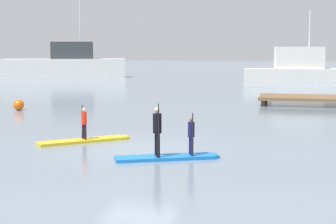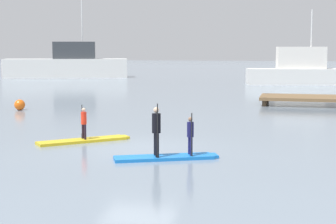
# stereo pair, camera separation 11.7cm
# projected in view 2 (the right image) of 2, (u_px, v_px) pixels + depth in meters

# --- Properties ---
(ground_plane) EXTENTS (240.00, 240.00, 0.00)m
(ground_plane) POSITION_uv_depth(u_px,v_px,m) (138.00, 147.00, 18.57)
(ground_plane) COLOR gray
(paddleboard_near) EXTENTS (2.94, 2.72, 0.10)m
(paddleboard_near) POSITION_uv_depth(u_px,v_px,m) (84.00, 140.00, 19.67)
(paddleboard_near) COLOR gold
(paddleboard_near) RESTS_ON ground
(paddler_child_solo) EXTENTS (0.31, 0.33, 1.23)m
(paddler_child_solo) POSITION_uv_depth(u_px,v_px,m) (84.00, 121.00, 19.61)
(paddler_child_solo) COLOR black
(paddler_child_solo) RESTS_ON paddleboard_near
(paddleboard_far) EXTENTS (3.18, 1.88, 0.10)m
(paddleboard_far) POSITION_uv_depth(u_px,v_px,m) (166.00, 157.00, 16.64)
(paddleboard_far) COLOR blue
(paddleboard_far) RESTS_ON ground
(paddler_adult) EXTENTS (0.35, 0.45, 1.64)m
(paddler_adult) POSITION_uv_depth(u_px,v_px,m) (156.00, 128.00, 16.47)
(paddler_adult) COLOR black
(paddler_adult) RESTS_ON paddleboard_far
(paddler_child_front) EXTENTS (0.27, 0.38, 1.33)m
(paddler_child_front) POSITION_uv_depth(u_px,v_px,m) (190.00, 134.00, 16.68)
(paddler_child_front) COLOR #19194C
(paddler_child_front) RESTS_ON paddleboard_far
(fishing_boat_white_large) EXTENTS (13.92, 7.25, 12.70)m
(fishing_boat_white_large) POSITION_uv_depth(u_px,v_px,m) (68.00, 65.00, 61.22)
(fishing_boat_white_large) COLOR silver
(fishing_boat_white_large) RESTS_ON ground
(fishing_boat_green_midground) EXTENTS (9.74, 3.86, 6.83)m
(fishing_boat_green_midground) POSITION_uv_depth(u_px,v_px,m) (299.00, 71.00, 49.84)
(fishing_boat_green_midground) COLOR silver
(fishing_boat_green_midground) RESTS_ON ground
(mooring_buoy_mid) EXTENTS (0.59, 0.59, 0.59)m
(mooring_buoy_mid) POSITION_uv_depth(u_px,v_px,m) (20.00, 105.00, 29.52)
(mooring_buoy_mid) COLOR orange
(mooring_buoy_mid) RESTS_ON ground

